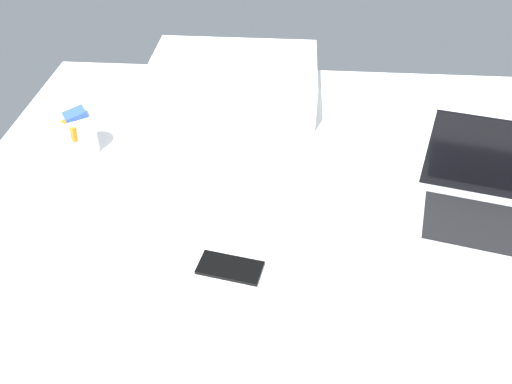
{
  "coord_description": "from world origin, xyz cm",
  "views": [
    {
      "loc": [
        -6.43,
        -101.75,
        104.19
      ],
      "look_at": [
        -13.57,
        -6.04,
        24.0
      ],
      "focal_mm": 36.84,
      "sensor_mm": 36.0,
      "label": 1
    }
  ],
  "objects_px": {
    "cell_phone": "(230,268)",
    "snack_cup": "(79,133)",
    "pillow": "(234,81)",
    "laptop": "(490,206)"
  },
  "relations": [
    {
      "from": "snack_cup",
      "to": "pillow",
      "type": "xyz_separation_m",
      "value": [
        0.39,
        0.33,
        0.0
      ]
    },
    {
      "from": "pillow",
      "to": "laptop",
      "type": "bearing_deg",
      "value": -38.7
    },
    {
      "from": "cell_phone",
      "to": "pillow",
      "type": "height_order",
      "value": "pillow"
    },
    {
      "from": "snack_cup",
      "to": "pillow",
      "type": "relative_size",
      "value": 0.26
    },
    {
      "from": "pillow",
      "to": "snack_cup",
      "type": "bearing_deg",
      "value": -140.23
    },
    {
      "from": "snack_cup",
      "to": "laptop",
      "type": "bearing_deg",
      "value": -11.06
    },
    {
      "from": "cell_phone",
      "to": "pillow",
      "type": "bearing_deg",
      "value": 16.04
    },
    {
      "from": "cell_phone",
      "to": "snack_cup",
      "type": "bearing_deg",
      "value": 59.18
    },
    {
      "from": "laptop",
      "to": "pillow",
      "type": "relative_size",
      "value": 0.72
    },
    {
      "from": "snack_cup",
      "to": "cell_phone",
      "type": "xyz_separation_m",
      "value": [
        0.46,
        -0.41,
        -0.06
      ]
    }
  ]
}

